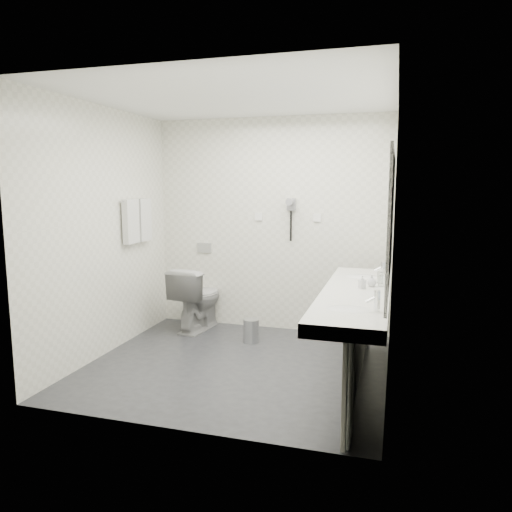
% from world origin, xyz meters
% --- Properties ---
extents(floor, '(2.80, 2.80, 0.00)m').
position_xyz_m(floor, '(0.00, 0.00, 0.00)').
color(floor, '#2C2C31').
rests_on(floor, ground).
extents(ceiling, '(2.80, 2.80, 0.00)m').
position_xyz_m(ceiling, '(0.00, 0.00, 2.50)').
color(ceiling, white).
rests_on(ceiling, wall_back).
extents(wall_back, '(2.80, 0.00, 2.80)m').
position_xyz_m(wall_back, '(0.00, 1.30, 1.25)').
color(wall_back, white).
rests_on(wall_back, floor).
extents(wall_front, '(2.80, 0.00, 2.80)m').
position_xyz_m(wall_front, '(0.00, -1.30, 1.25)').
color(wall_front, white).
rests_on(wall_front, floor).
extents(wall_left, '(0.00, 2.60, 2.60)m').
position_xyz_m(wall_left, '(-1.40, 0.00, 1.25)').
color(wall_left, white).
rests_on(wall_left, floor).
extents(wall_right, '(0.00, 2.60, 2.60)m').
position_xyz_m(wall_right, '(1.40, 0.00, 1.25)').
color(wall_right, white).
rests_on(wall_right, floor).
extents(vanity_counter, '(0.55, 2.20, 0.10)m').
position_xyz_m(vanity_counter, '(1.12, -0.20, 0.80)').
color(vanity_counter, white).
rests_on(vanity_counter, floor).
extents(vanity_panel, '(0.03, 2.15, 0.75)m').
position_xyz_m(vanity_panel, '(1.15, -0.20, 0.38)').
color(vanity_panel, '#9C9C94').
rests_on(vanity_panel, floor).
extents(vanity_post_near, '(0.06, 0.06, 0.75)m').
position_xyz_m(vanity_post_near, '(1.18, -1.24, 0.38)').
color(vanity_post_near, silver).
rests_on(vanity_post_near, floor).
extents(vanity_post_far, '(0.06, 0.06, 0.75)m').
position_xyz_m(vanity_post_far, '(1.18, 0.84, 0.38)').
color(vanity_post_far, silver).
rests_on(vanity_post_far, floor).
extents(mirror, '(0.02, 2.20, 1.05)m').
position_xyz_m(mirror, '(1.39, -0.20, 1.45)').
color(mirror, '#B2BCC6').
rests_on(mirror, wall_right).
extents(basin_near, '(0.40, 0.31, 0.05)m').
position_xyz_m(basin_near, '(1.12, -0.85, 0.83)').
color(basin_near, white).
rests_on(basin_near, vanity_counter).
extents(basin_far, '(0.40, 0.31, 0.05)m').
position_xyz_m(basin_far, '(1.12, 0.45, 0.83)').
color(basin_far, white).
rests_on(basin_far, vanity_counter).
extents(faucet_near, '(0.04, 0.04, 0.15)m').
position_xyz_m(faucet_near, '(1.32, -0.85, 0.92)').
color(faucet_near, silver).
rests_on(faucet_near, vanity_counter).
extents(faucet_far, '(0.04, 0.04, 0.15)m').
position_xyz_m(faucet_far, '(1.32, 0.45, 0.92)').
color(faucet_far, silver).
rests_on(faucet_far, vanity_counter).
extents(soap_bottle_a, '(0.07, 0.07, 0.11)m').
position_xyz_m(soap_bottle_a, '(1.17, -0.12, 0.91)').
color(soap_bottle_a, white).
rests_on(soap_bottle_a, vanity_counter).
extents(soap_bottle_b, '(0.11, 0.11, 0.10)m').
position_xyz_m(soap_bottle_b, '(1.24, -0.00, 0.90)').
color(soap_bottle_b, white).
rests_on(soap_bottle_b, vanity_counter).
extents(glass_left, '(0.07, 0.07, 0.10)m').
position_xyz_m(glass_left, '(1.32, 0.03, 0.90)').
color(glass_left, silver).
rests_on(glass_left, vanity_counter).
extents(glass_right, '(0.05, 0.05, 0.10)m').
position_xyz_m(glass_right, '(1.31, 0.18, 0.90)').
color(glass_right, silver).
rests_on(glass_right, vanity_counter).
extents(toilet, '(0.52, 0.80, 0.76)m').
position_xyz_m(toilet, '(-0.83, 0.99, 0.38)').
color(toilet, white).
rests_on(toilet, floor).
extents(flush_plate, '(0.18, 0.02, 0.12)m').
position_xyz_m(flush_plate, '(-0.85, 1.29, 0.95)').
color(flush_plate, '#B2B5BA').
rests_on(flush_plate, wall_back).
extents(pedal_bin, '(0.20, 0.20, 0.25)m').
position_xyz_m(pedal_bin, '(-0.06, 0.70, 0.12)').
color(pedal_bin, '#B2B5BA').
rests_on(pedal_bin, floor).
extents(bin_lid, '(0.18, 0.18, 0.02)m').
position_xyz_m(bin_lid, '(-0.06, 0.70, 0.25)').
color(bin_lid, '#B2B5BA').
rests_on(bin_lid, pedal_bin).
extents(towel_rail, '(0.02, 0.62, 0.02)m').
position_xyz_m(towel_rail, '(-1.35, 0.55, 1.55)').
color(towel_rail, silver).
rests_on(towel_rail, wall_left).
extents(towel_near, '(0.07, 0.24, 0.48)m').
position_xyz_m(towel_near, '(-1.34, 0.41, 1.33)').
color(towel_near, silver).
rests_on(towel_near, towel_rail).
extents(towel_far, '(0.07, 0.24, 0.48)m').
position_xyz_m(towel_far, '(-1.34, 0.69, 1.33)').
color(towel_far, silver).
rests_on(towel_far, towel_rail).
extents(dryer_cradle, '(0.10, 0.04, 0.14)m').
position_xyz_m(dryer_cradle, '(0.25, 1.27, 1.50)').
color(dryer_cradle, gray).
rests_on(dryer_cradle, wall_back).
extents(dryer_barrel, '(0.08, 0.14, 0.08)m').
position_xyz_m(dryer_barrel, '(0.25, 1.20, 1.53)').
color(dryer_barrel, gray).
rests_on(dryer_barrel, dryer_cradle).
extents(dryer_cord, '(0.02, 0.02, 0.35)m').
position_xyz_m(dryer_cord, '(0.25, 1.26, 1.25)').
color(dryer_cord, black).
rests_on(dryer_cord, dryer_cradle).
extents(switch_plate_a, '(0.09, 0.02, 0.09)m').
position_xyz_m(switch_plate_a, '(-0.15, 1.29, 1.35)').
color(switch_plate_a, white).
rests_on(switch_plate_a, wall_back).
extents(switch_plate_b, '(0.09, 0.02, 0.09)m').
position_xyz_m(switch_plate_b, '(0.55, 1.29, 1.35)').
color(switch_plate_b, white).
rests_on(switch_plate_b, wall_back).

